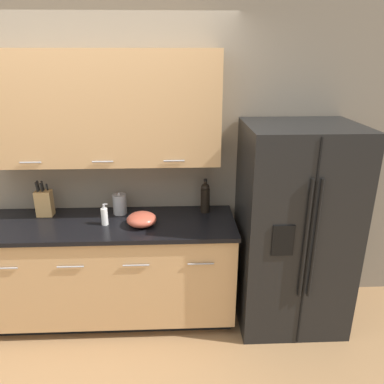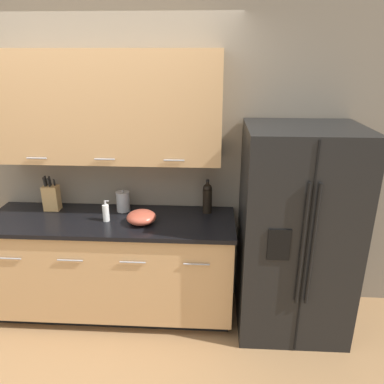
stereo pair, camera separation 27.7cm
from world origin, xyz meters
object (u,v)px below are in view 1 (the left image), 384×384
(refrigerator, at_px, (293,228))
(soap_dispenser, at_px, (104,216))
(knife_block, at_px, (44,203))
(mixing_bowl, at_px, (142,219))
(wine_bottle, at_px, (205,197))
(steel_canister, at_px, (120,204))

(refrigerator, bearing_deg, soap_dispenser, 179.70)
(knife_block, relative_size, mixing_bowl, 1.30)
(soap_dispenser, relative_size, mixing_bowl, 0.76)
(refrigerator, xyz_separation_m, knife_block, (-2.06, 0.21, 0.18))
(mixing_bowl, bearing_deg, wine_bottle, 25.66)
(knife_block, relative_size, steel_canister, 1.62)
(steel_canister, distance_m, mixing_bowl, 0.32)
(soap_dispenser, bearing_deg, steel_canister, 67.08)
(refrigerator, height_order, steel_canister, refrigerator)
(wine_bottle, distance_m, soap_dispenser, 0.85)
(refrigerator, relative_size, mixing_bowl, 7.22)
(refrigerator, bearing_deg, steel_canister, 171.15)
(knife_block, xyz_separation_m, soap_dispenser, (0.53, -0.20, -0.04))
(soap_dispenser, relative_size, steel_canister, 0.95)
(refrigerator, relative_size, wine_bottle, 5.75)
(knife_block, xyz_separation_m, wine_bottle, (1.35, 0.02, 0.02))
(refrigerator, xyz_separation_m, soap_dispenser, (-1.53, 0.01, 0.13))
(steel_canister, relative_size, mixing_bowl, 0.80)
(refrigerator, xyz_separation_m, wine_bottle, (-0.71, 0.23, 0.20))
(soap_dispenser, distance_m, mixing_bowl, 0.30)
(knife_block, bearing_deg, wine_bottle, 0.75)
(steel_canister, height_order, mixing_bowl, steel_canister)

